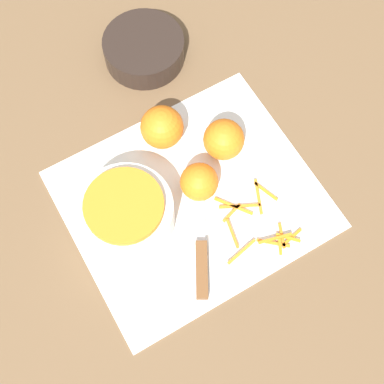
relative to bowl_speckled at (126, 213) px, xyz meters
The scene contains 9 objects.
ground_plane 0.13m from the bowl_speckled, ahead, with size 4.00×4.00×0.00m, color brown.
cutting_board 0.13m from the bowl_speckled, ahead, with size 0.44×0.38×0.01m.
bowl_speckled is the anchor object (origin of this frame).
bowl_dark 0.36m from the bowl_speckled, 57.17° to the left, with size 0.16×0.16×0.05m.
knife 0.15m from the bowl_speckled, 57.57° to the right, with size 0.13×0.21×0.02m.
orange_left 0.18m from the bowl_speckled, 40.73° to the left, with size 0.08×0.08×0.08m.
orange_right 0.14m from the bowl_speckled, ahead, with size 0.07×0.07×0.07m.
orange_back 0.22m from the bowl_speckled, ahead, with size 0.08×0.08×0.08m.
peel_pile 0.23m from the bowl_speckled, 31.89° to the right, with size 0.15×0.15×0.01m.
Camera 1 is at (-0.18, -0.31, 0.90)m, focal length 50.00 mm.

